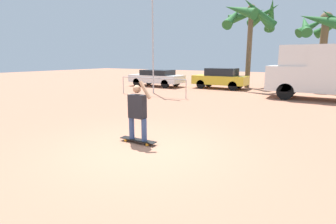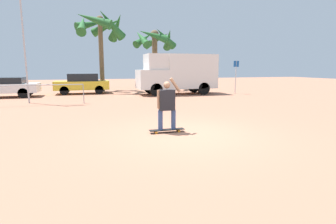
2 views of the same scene
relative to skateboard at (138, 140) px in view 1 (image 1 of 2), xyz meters
name	(u,v)px [view 1 (image 1 of 2)]	position (x,y,z in m)	size (l,w,h in m)	color
ground_plane	(143,150)	(0.43, -0.35, -0.08)	(80.00, 80.00, 0.00)	#A36B51
skateboard	(138,140)	(0.00, 0.00, 0.00)	(1.07, 0.22, 0.09)	black
person_skateboarder	(137,109)	(0.00, 0.00, 0.83)	(0.74, 0.22, 1.56)	#384C7A
camper_van	(329,70)	(4.18, 11.05, 1.52)	(5.75, 2.16, 2.90)	black
parked_car_yellow	(221,78)	(-2.63, 13.45, 0.71)	(3.91, 1.73, 1.50)	black
parked_car_white	(157,77)	(-7.56, 12.32, 0.64)	(4.30, 1.89, 1.31)	black
palm_tree_near_van	(325,27)	(3.68, 16.00, 4.21)	(3.92, 4.06, 5.44)	brown
palm_tree_center_background	(252,17)	(-1.03, 15.10, 5.12)	(4.13, 4.37, 6.39)	brown
flagpole	(154,32)	(-5.32, 8.66, 3.75)	(1.06, 0.12, 6.75)	#B7B7BC
plaza_railing_segment	(152,81)	(-4.73, 7.58, 0.83)	(4.55, 0.05, 1.08)	#99999E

